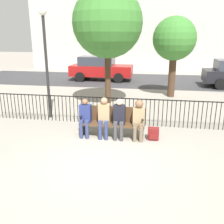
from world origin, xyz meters
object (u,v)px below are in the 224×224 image
object	(u,v)px
seated_person_2	(119,117)
tree_0	(174,40)
backpack	(153,134)
seated_person_3	(139,117)
tree_1	(107,23)
park_bench	(112,121)
lamp_post	(45,48)
seated_person_0	(85,116)
seated_person_1	(104,116)
parked_car_1	(100,68)

from	to	relation	value
seated_person_2	tree_0	world-z (taller)	tree_0
backpack	seated_person_3	bearing A→B (deg)	-168.78
tree_1	park_bench	bearing A→B (deg)	-77.39
lamp_post	tree_1	bearing A→B (deg)	44.31
park_bench	seated_person_0	distance (m)	0.83
seated_person_2	lamp_post	world-z (taller)	lamp_post
seated_person_1	seated_person_3	distance (m)	1.02
park_bench	tree_0	size ratio (longest dim) A/B	0.50
seated_person_1	backpack	size ratio (longest dim) A/B	3.45
seated_person_3	backpack	bearing A→B (deg)	11.22
tree_0	parked_car_1	world-z (taller)	tree_0
park_bench	tree_1	distance (m)	4.48
seated_person_1	backpack	bearing A→B (deg)	3.35
park_bench	lamp_post	size ratio (longest dim) A/B	0.50
park_bench	parked_car_1	distance (m)	10.17
backpack	tree_1	bearing A→B (deg)	120.50
seated_person_3	tree_0	xyz separation A→B (m)	(1.28, 5.79, 2.09)
tree_1	lamp_post	distance (m)	2.78
backpack	tree_0	xyz separation A→B (m)	(0.84, 5.70, 2.60)
park_bench	seated_person_1	size ratio (longest dim) A/B	1.57
tree_1	parked_car_1	xyz separation A→B (m)	(-1.72, 6.56, -2.60)
seated_person_0	seated_person_3	xyz separation A→B (m)	(1.60, 0.00, 0.04)
seated_person_3	parked_car_1	xyz separation A→B (m)	(-3.26, 9.99, 0.15)
park_bench	tree_1	size ratio (longest dim) A/B	0.40
seated_person_1	tree_0	xyz separation A→B (m)	(2.30, 5.79, 2.09)
seated_person_3	backpack	distance (m)	0.68
lamp_post	parked_car_1	world-z (taller)	lamp_post
tree_1	lamp_post	size ratio (longest dim) A/B	1.25
seated_person_0	backpack	distance (m)	2.10
park_bench	tree_0	bearing A→B (deg)	69.91
park_bench	tree_0	world-z (taller)	tree_0
park_bench	seated_person_1	bearing A→B (deg)	-150.83
seated_person_2	seated_person_0	bearing A→B (deg)	-179.87
tree_1	seated_person_2	bearing A→B (deg)	-74.39
park_bench	seated_person_0	bearing A→B (deg)	-170.73
seated_person_1	tree_0	world-z (taller)	tree_0
backpack	lamp_post	bearing A→B (deg)	158.60
backpack	park_bench	bearing A→B (deg)	178.00
parked_car_1	tree_0	bearing A→B (deg)	-42.88
seated_person_1	tree_0	size ratio (longest dim) A/B	0.32
lamp_post	seated_person_2	bearing A→B (deg)	-29.35
seated_person_2	parked_car_1	distance (m)	10.35
park_bench	tree_1	xyz separation A→B (m)	(-0.74, 3.30, 2.94)
tree_0	lamp_post	bearing A→B (deg)	-138.23
seated_person_1	parked_car_1	distance (m)	10.24
seated_person_0	seated_person_3	world-z (taller)	seated_person_3
seated_person_1	backpack	world-z (taller)	seated_person_1
seated_person_2	backpack	bearing A→B (deg)	4.91
seated_person_0	lamp_post	distance (m)	3.07
seated_person_0	tree_1	bearing A→B (deg)	88.82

